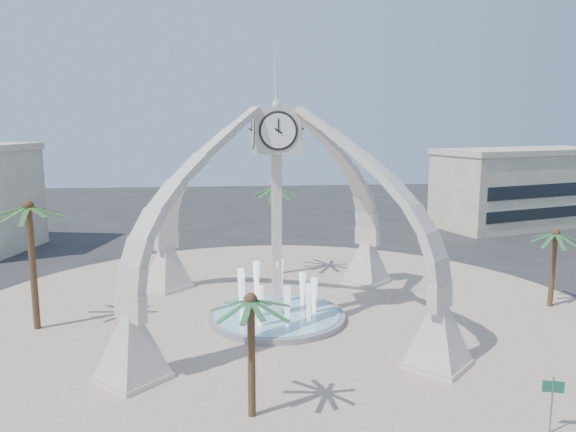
{
  "coord_description": "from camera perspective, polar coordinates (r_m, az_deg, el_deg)",
  "views": [
    {
      "loc": [
        -2.54,
        -31.36,
        11.54
      ],
      "look_at": [
        0.85,
        2.0,
        5.88
      ],
      "focal_mm": 35.0,
      "sensor_mm": 36.0,
      "label": 1
    }
  ],
  "objects": [
    {
      "name": "ground",
      "position": [
        33.52,
        -1.12,
        -10.56
      ],
      "size": [
        140.0,
        140.0,
        0.0
      ],
      "primitive_type": "plane",
      "color": "#282828",
      "rests_on": "ground"
    },
    {
      "name": "plaza",
      "position": [
        33.51,
        -1.12,
        -10.51
      ],
      "size": [
        40.0,
        40.0,
        0.06
      ],
      "primitive_type": "cylinder",
      "color": "#C3AB91",
      "rests_on": "ground"
    },
    {
      "name": "clock_tower",
      "position": [
        31.87,
        -1.16,
        0.46
      ],
      "size": [
        17.94,
        17.94,
        16.3
      ],
      "color": "beige",
      "rests_on": "ground"
    },
    {
      "name": "fountain",
      "position": [
        33.42,
        -1.13,
        -10.1
      ],
      "size": [
        8.0,
        8.0,
        3.62
      ],
      "color": "gray",
      "rests_on": "ground"
    },
    {
      "name": "building_ne",
      "position": [
        68.08,
        22.82,
        2.74
      ],
      "size": [
        21.87,
        14.17,
        8.6
      ],
      "rotation": [
        0.0,
        0.0,
        0.31
      ],
      "color": "beige",
      "rests_on": "ground"
    },
    {
      "name": "palm_east",
      "position": [
        38.34,
        25.54,
        -1.65
      ],
      "size": [
        4.46,
        4.46,
        5.4
      ],
      "rotation": [
        0.0,
        0.0,
        -0.43
      ],
      "color": "brown",
      "rests_on": "ground"
    },
    {
      "name": "palm_west",
      "position": [
        33.49,
        -24.89,
        0.69
      ],
      "size": [
        4.24,
        4.24,
        7.76
      ],
      "rotation": [
        0.0,
        0.0,
        0.07
      ],
      "color": "brown",
      "rests_on": "ground"
    },
    {
      "name": "palm_north",
      "position": [
        41.7,
        -1.33,
        2.9
      ],
      "size": [
        5.59,
        5.59,
        7.6
      ],
      "rotation": [
        0.0,
        0.0,
        -0.42
      ],
      "color": "brown",
      "rests_on": "ground"
    },
    {
      "name": "palm_south",
      "position": [
        21.69,
        -3.8,
        -8.65
      ],
      "size": [
        3.88,
        3.88,
        5.44
      ],
      "rotation": [
        0.0,
        0.0,
        0.23
      ],
      "color": "brown",
      "rests_on": "ground"
    },
    {
      "name": "street_sign",
      "position": [
        23.8,
        25.28,
        -16.01
      ],
      "size": [
        0.81,
        0.25,
        2.27
      ],
      "rotation": [
        0.0,
        0.0,
        -0.28
      ],
      "color": "slate",
      "rests_on": "ground"
    }
  ]
}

